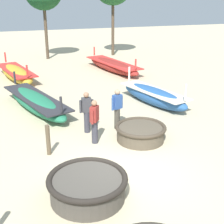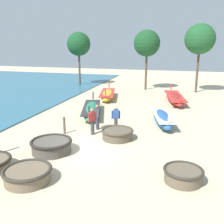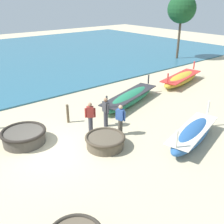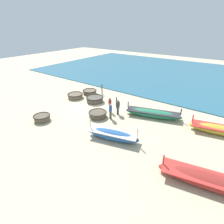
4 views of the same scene
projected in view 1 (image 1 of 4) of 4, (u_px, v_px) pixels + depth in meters
name	position (u px, v px, depth m)	size (l,w,h in m)	color
ground_plane	(125.00, 174.00, 9.02)	(80.00, 80.00, 0.00)	#C6B793
coracle_nearest	(141.00, 132.00, 11.04)	(1.81, 1.81, 0.56)	brown
coracle_beside_post	(88.00, 186.00, 7.85)	(2.05, 2.05, 0.65)	#4C473F
long_boat_green_hull	(154.00, 96.00, 14.68)	(2.07, 4.37, 1.43)	#285693
long_boat_blue_hull	(113.00, 66.00, 21.09)	(2.40, 6.00, 1.26)	maroon
long_boat_ochre_hull	(36.00, 102.00, 13.94)	(2.68, 5.57, 1.27)	#237551
long_boat_white_hull	(16.00, 73.00, 18.97)	(2.28, 5.20, 1.31)	gold
fisherman_standing_right	(87.00, 111.00, 11.50)	(0.53, 0.25, 1.57)	#383842
fisherman_hauling	(117.00, 108.00, 11.83)	(0.50, 0.32, 1.57)	#4C473D
fisherman_crouching	(95.00, 121.00, 10.65)	(0.38, 0.45, 1.57)	#383842
mooring_post_inland	(48.00, 140.00, 9.97)	(0.14, 0.14, 1.02)	brown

